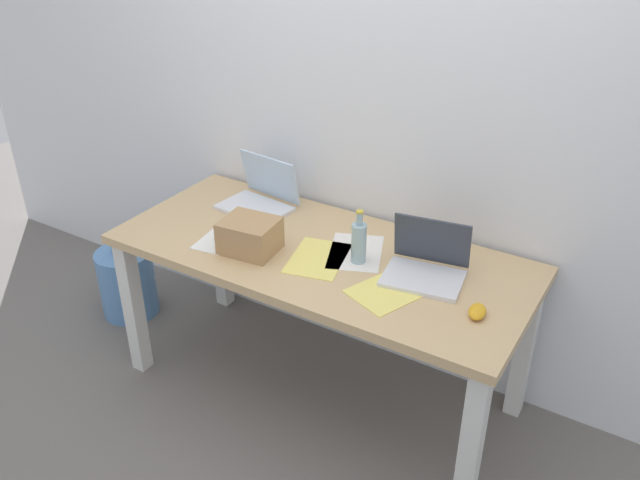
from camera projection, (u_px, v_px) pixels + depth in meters
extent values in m
plane|color=slate|center=(320.00, 387.00, 3.07)|extent=(8.00, 8.00, 0.00)
cube|color=white|center=(375.00, 89.00, 2.76)|extent=(5.20, 0.08, 2.60)
cube|color=tan|center=(320.00, 255.00, 2.72)|extent=(1.74, 0.76, 0.04)
cube|color=silver|center=(133.00, 307.00, 3.03)|extent=(0.07, 0.07, 0.70)
cube|color=silver|center=(471.00, 447.00, 2.30)|extent=(0.07, 0.07, 0.70)
cube|color=silver|center=(221.00, 248.00, 3.50)|extent=(0.07, 0.07, 0.70)
cube|color=silver|center=(524.00, 348.00, 2.77)|extent=(0.07, 0.07, 0.70)
cube|color=silver|center=(254.00, 208.00, 3.03)|extent=(0.34, 0.25, 0.02)
cube|color=silver|center=(270.00, 177.00, 3.05)|extent=(0.32, 0.09, 0.21)
cube|color=silver|center=(423.00, 279.00, 2.51)|extent=(0.33, 0.26, 0.02)
cube|color=#333842|center=(432.00, 241.00, 2.54)|extent=(0.30, 0.09, 0.20)
cylinder|color=#99B7C1|center=(359.00, 243.00, 2.59)|extent=(0.06, 0.06, 0.17)
cylinder|color=#99B7C1|center=(360.00, 219.00, 2.54)|extent=(0.03, 0.03, 0.05)
cylinder|color=gold|center=(360.00, 212.00, 2.53)|extent=(0.03, 0.03, 0.01)
ellipsoid|color=gold|center=(477.00, 311.00, 2.31)|extent=(0.08, 0.11, 0.03)
cube|color=tan|center=(250.00, 236.00, 2.68)|extent=(0.24, 0.21, 0.14)
cube|color=#F4E06B|center=(390.00, 290.00, 2.45)|extent=(0.30, 0.35, 0.00)
cube|color=white|center=(356.00, 252.00, 2.70)|extent=(0.31, 0.35, 0.00)
cube|color=#F4E06B|center=(318.00, 258.00, 2.65)|extent=(0.27, 0.34, 0.00)
cube|color=white|center=(230.00, 237.00, 2.81)|extent=(0.25, 0.32, 0.00)
cylinder|color=#598CC6|center=(127.00, 282.00, 3.51)|extent=(0.29, 0.29, 0.37)
cylinder|color=#598CC6|center=(122.00, 248.00, 3.41)|extent=(0.10, 0.10, 0.05)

